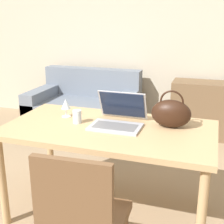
{
  "coord_description": "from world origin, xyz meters",
  "views": [
    {
      "loc": [
        0.72,
        -1.45,
        1.55
      ],
      "look_at": [
        0.04,
        0.61,
        0.87
      ],
      "focal_mm": 50.0,
      "sensor_mm": 36.0,
      "label": 1
    }
  ],
  "objects_px": {
    "chair": "(82,217)",
    "drinking_glass": "(77,117)",
    "handbag": "(171,113)",
    "wine_glass": "(66,105)",
    "couch": "(85,110)",
    "laptop": "(119,116)"
  },
  "relations": [
    {
      "from": "couch",
      "to": "wine_glass",
      "type": "distance_m",
      "value": 1.84
    },
    {
      "from": "drinking_glass",
      "to": "wine_glass",
      "type": "xyz_separation_m",
      "value": [
        -0.15,
        0.11,
        0.05
      ]
    },
    {
      "from": "handbag",
      "to": "chair",
      "type": "bearing_deg",
      "value": -110.8
    },
    {
      "from": "chair",
      "to": "handbag",
      "type": "xyz_separation_m",
      "value": [
        0.34,
        0.89,
        0.36
      ]
    },
    {
      "from": "handbag",
      "to": "drinking_glass",
      "type": "bearing_deg",
      "value": -169.48
    },
    {
      "from": "couch",
      "to": "drinking_glass",
      "type": "distance_m",
      "value": 1.98
    },
    {
      "from": "chair",
      "to": "drinking_glass",
      "type": "bearing_deg",
      "value": 112.64
    },
    {
      "from": "laptop",
      "to": "handbag",
      "type": "bearing_deg",
      "value": 8.64
    },
    {
      "from": "chair",
      "to": "couch",
      "type": "distance_m",
      "value": 2.75
    },
    {
      "from": "chair",
      "to": "handbag",
      "type": "bearing_deg",
      "value": 66.27
    },
    {
      "from": "laptop",
      "to": "couch",
      "type": "bearing_deg",
      "value": 121.01
    },
    {
      "from": "chair",
      "to": "couch",
      "type": "height_order",
      "value": "chair"
    },
    {
      "from": "drinking_glass",
      "to": "handbag",
      "type": "xyz_separation_m",
      "value": [
        0.7,
        0.13,
        0.06
      ]
    },
    {
      "from": "chair",
      "to": "laptop",
      "type": "bearing_deg",
      "value": 90.32
    },
    {
      "from": "chair",
      "to": "couch",
      "type": "xyz_separation_m",
      "value": [
        -1.07,
        2.52,
        -0.22
      ]
    },
    {
      "from": "couch",
      "to": "laptop",
      "type": "xyz_separation_m",
      "value": [
        1.02,
        -1.7,
        0.54
      ]
    },
    {
      "from": "wine_glass",
      "to": "chair",
      "type": "bearing_deg",
      "value": -59.47
    },
    {
      "from": "couch",
      "to": "wine_glass",
      "type": "xyz_separation_m",
      "value": [
        0.56,
        -1.66,
        0.57
      ]
    },
    {
      "from": "handbag",
      "to": "wine_glass",
      "type": "bearing_deg",
      "value": -178.69
    },
    {
      "from": "drinking_glass",
      "to": "handbag",
      "type": "bearing_deg",
      "value": 10.52
    },
    {
      "from": "laptop",
      "to": "wine_glass",
      "type": "height_order",
      "value": "laptop"
    },
    {
      "from": "laptop",
      "to": "drinking_glass",
      "type": "distance_m",
      "value": 0.32
    }
  ]
}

